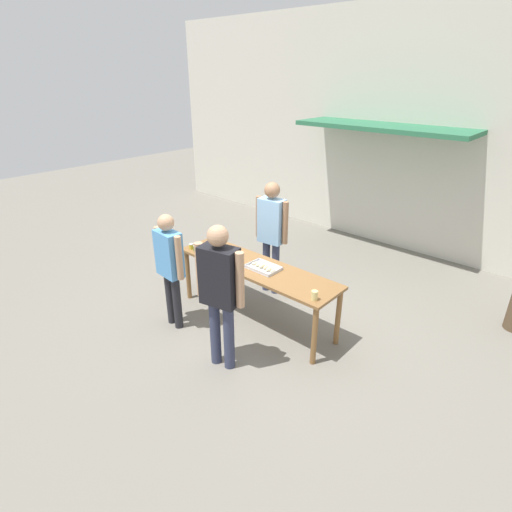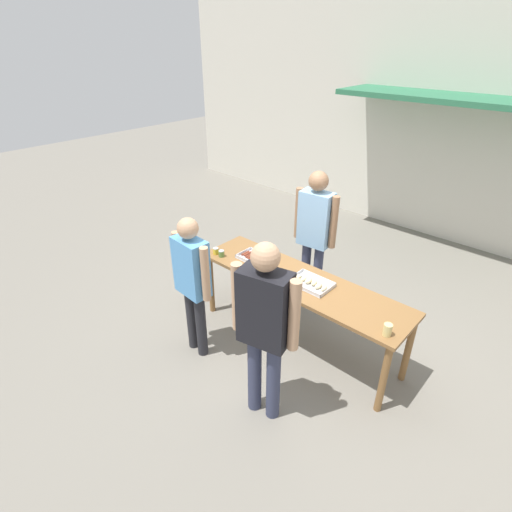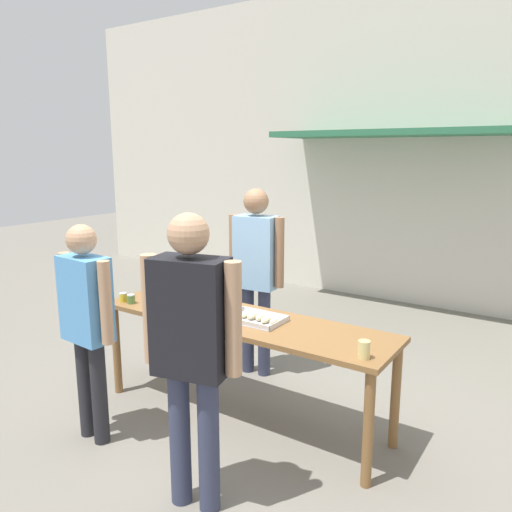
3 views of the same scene
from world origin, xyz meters
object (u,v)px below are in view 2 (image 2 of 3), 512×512
object	(u,v)px
condiment_jar_ketchup	(221,254)
person_server_behind_table	(315,228)
food_tray_sausages	(256,259)
condiment_jar_mustard	(216,251)
person_customer_holding_hotdog	(192,276)
food_tray_buns	(311,283)
person_customer_with_cup	(265,321)
beer_cup	(388,330)

from	to	relation	value
condiment_jar_ketchup	person_server_behind_table	world-z (taller)	person_server_behind_table
food_tray_sausages	condiment_jar_mustard	size ratio (longest dim) A/B	5.33
person_customer_holding_hotdog	food_tray_buns	bearing A→B (deg)	-131.76
person_server_behind_table	person_customer_with_cup	world-z (taller)	person_customer_with_cup
condiment_jar_mustard	person_customer_with_cup	distance (m)	1.70
beer_cup	condiment_jar_ketchup	bearing A→B (deg)	-179.95
condiment_jar_ketchup	person_customer_holding_hotdog	distance (m)	0.72
food_tray_buns	person_customer_with_cup	world-z (taller)	person_customer_with_cup
condiment_jar_mustard	person_server_behind_table	size ratio (longest dim) A/B	0.04
food_tray_sausages	food_tray_buns	xyz separation A→B (m)	(0.80, -0.00, 0.01)
food_tray_buns	person_server_behind_table	bearing A→B (deg)	123.70
food_tray_sausages	food_tray_buns	world-z (taller)	food_tray_buns
condiment_jar_ketchup	person_customer_with_cup	bearing A→B (deg)	-29.99
food_tray_buns	beer_cup	world-z (taller)	beer_cup
condiment_jar_ketchup	person_customer_holding_hotdog	world-z (taller)	person_customer_holding_hotdog
condiment_jar_mustard	person_customer_holding_hotdog	distance (m)	0.76
food_tray_sausages	person_server_behind_table	world-z (taller)	person_server_behind_table
food_tray_sausages	person_customer_holding_hotdog	size ratio (longest dim) A/B	0.26
condiment_jar_mustard	person_customer_holding_hotdog	bearing A→B (deg)	-61.41
person_server_behind_table	food_tray_buns	bearing A→B (deg)	-62.46
person_customer_holding_hotdog	person_customer_with_cup	world-z (taller)	person_customer_with_cup
person_server_behind_table	person_customer_with_cup	bearing A→B (deg)	-73.79
person_server_behind_table	person_customer_holding_hotdog	distance (m)	1.70
food_tray_buns	condiment_jar_mustard	xyz separation A→B (m)	(-1.26, -0.22, 0.02)
food_tray_buns	condiment_jar_ketchup	world-z (taller)	condiment_jar_ketchup
beer_cup	person_server_behind_table	size ratio (longest dim) A/B	0.07
person_server_behind_table	person_customer_holding_hotdog	size ratio (longest dim) A/B	1.10
food_tray_sausages	person_customer_with_cup	size ratio (longest dim) A/B	0.23
person_customer_holding_hotdog	beer_cup	bearing A→B (deg)	-156.74
condiment_jar_mustard	person_customer_holding_hotdog	world-z (taller)	person_customer_holding_hotdog
person_customer_with_cup	food_tray_sausages	bearing A→B (deg)	-58.13
condiment_jar_mustard	food_tray_sausages	bearing A→B (deg)	25.94
condiment_jar_mustard	person_customer_with_cup	size ratio (longest dim) A/B	0.04
person_server_behind_table	person_customer_holding_hotdog	xyz separation A→B (m)	(-0.39, -1.66, -0.11)
food_tray_sausages	food_tray_buns	bearing A→B (deg)	-0.02
beer_cup	person_customer_with_cup	bearing A→B (deg)	-132.92
person_customer_holding_hotdog	food_tray_sausages	bearing A→B (deg)	-92.77
food_tray_buns	person_customer_with_cup	bearing A→B (deg)	-77.56
food_tray_sausages	person_customer_holding_hotdog	bearing A→B (deg)	-96.45
food_tray_buns	person_customer_with_cup	size ratio (longest dim) A/B	0.24
condiment_jar_mustard	person_server_behind_table	bearing A→B (deg)	52.79
food_tray_sausages	person_server_behind_table	bearing A→B (deg)	69.24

